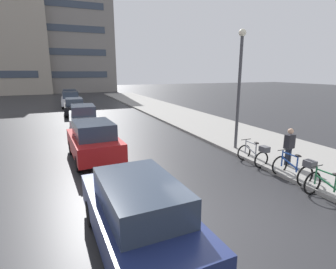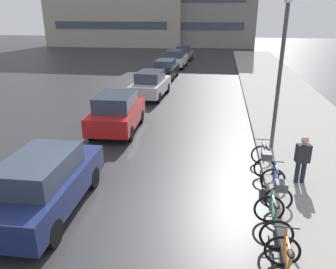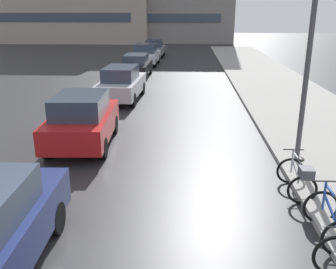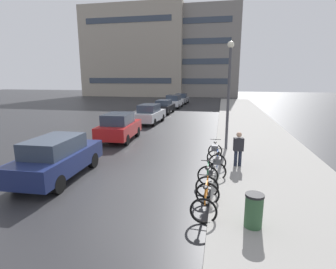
# 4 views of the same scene
# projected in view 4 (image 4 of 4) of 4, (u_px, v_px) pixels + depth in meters

# --- Properties ---
(ground_plane) EXTENTS (140.00, 140.00, 0.00)m
(ground_plane) POSITION_uv_depth(u_px,v_px,m) (114.00, 182.00, 9.77)
(ground_plane) COLOR #28282B
(sidewalk_kerb) EXTENTS (4.80, 60.00, 0.14)m
(sidewalk_kerb) POSITION_uv_depth(u_px,v_px,m) (253.00, 133.00, 18.15)
(sidewalk_kerb) COLOR gray
(sidewalk_kerb) RESTS_ON ground
(bicycle_nearest) EXTENTS (0.78, 1.16, 1.02)m
(bicycle_nearest) POSITION_uv_depth(u_px,v_px,m) (206.00, 201.00, 7.39)
(bicycle_nearest) COLOR black
(bicycle_nearest) RESTS_ON ground
(bicycle_second) EXTENTS (0.79, 1.10, 0.98)m
(bicycle_second) POSITION_uv_depth(u_px,v_px,m) (207.00, 180.00, 8.88)
(bicycle_second) COLOR black
(bicycle_second) RESTS_ON ground
(bicycle_third) EXTENTS (0.74, 1.42, 1.00)m
(bicycle_third) POSITION_uv_depth(u_px,v_px,m) (217.00, 165.00, 10.17)
(bicycle_third) COLOR black
(bicycle_third) RESTS_ON ground
(bicycle_farthest) EXTENTS (0.69, 1.38, 0.98)m
(bicycle_farthest) POSITION_uv_depth(u_px,v_px,m) (215.00, 152.00, 11.98)
(bicycle_farthest) COLOR black
(bicycle_farthest) RESTS_ON ground
(car_navy) EXTENTS (1.90, 4.34, 1.63)m
(car_navy) POSITION_uv_depth(u_px,v_px,m) (57.00, 157.00, 10.01)
(car_navy) COLOR navy
(car_navy) RESTS_ON ground
(car_red) EXTENTS (2.03, 3.98, 1.69)m
(car_red) POSITION_uv_depth(u_px,v_px,m) (119.00, 127.00, 16.17)
(car_red) COLOR #AD1919
(car_red) RESTS_ON ground
(car_silver) EXTENTS (1.89, 4.38, 1.64)m
(car_silver) POSITION_uv_depth(u_px,v_px,m) (150.00, 114.00, 22.29)
(car_silver) COLOR #B2B5BA
(car_silver) RESTS_ON ground
(car_black) EXTENTS (1.75, 4.09, 1.49)m
(car_black) POSITION_uv_depth(u_px,v_px,m) (164.00, 107.00, 28.56)
(car_black) COLOR black
(car_black) RESTS_ON ground
(car_white) EXTENTS (2.00, 4.27, 1.67)m
(car_white) POSITION_uv_depth(u_px,v_px,m) (174.00, 101.00, 34.08)
(car_white) COLOR silver
(car_white) RESTS_ON ground
(car_grey) EXTENTS (1.90, 3.73, 1.54)m
(car_grey) POSITION_uv_depth(u_px,v_px,m) (181.00, 99.00, 39.55)
(car_grey) COLOR slate
(car_grey) RESTS_ON ground
(pedestrian) EXTENTS (0.43, 0.30, 1.61)m
(pedestrian) POSITION_uv_depth(u_px,v_px,m) (238.00, 148.00, 10.99)
(pedestrian) COLOR #1E2333
(pedestrian) RESTS_ON ground
(streetlamp) EXTENTS (0.33, 0.33, 5.57)m
(streetlamp) POSITION_uv_depth(u_px,v_px,m) (229.00, 87.00, 13.19)
(streetlamp) COLOR #424247
(streetlamp) RESTS_ON ground
(trash_bin) EXTENTS (0.46, 0.46, 1.01)m
(trash_bin) POSITION_uv_depth(u_px,v_px,m) (254.00, 213.00, 6.52)
(trash_bin) COLOR #2D5133
(trash_bin) RESTS_ON ground
(building_facade_main) EXTENTS (19.32, 7.94, 17.80)m
(building_facade_main) POSITION_uv_depth(u_px,v_px,m) (192.00, 53.00, 55.13)
(building_facade_main) COLOR gray
(building_facade_main) RESTS_ON ground
(building_facade_side) EXTENTS (21.51, 8.54, 18.31)m
(building_facade_side) POSITION_uv_depth(u_px,v_px,m) (135.00, 53.00, 56.42)
(building_facade_side) COLOR #9E9384
(building_facade_side) RESTS_ON ground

